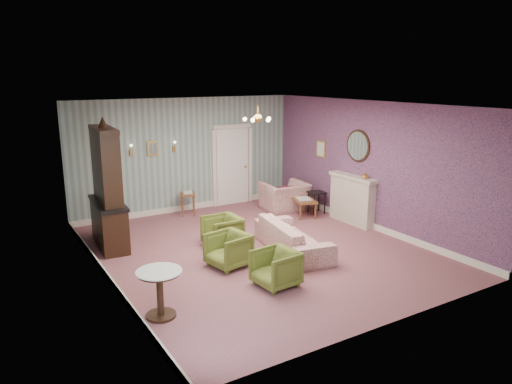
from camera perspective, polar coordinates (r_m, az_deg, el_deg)
floor at (r=9.79m, az=0.21°, el=-6.89°), size 7.00×7.00×0.00m
ceiling at (r=9.18m, az=0.23°, el=10.30°), size 7.00×7.00×0.00m
wall_back at (r=12.45m, az=-8.23°, el=4.36°), size 6.00×0.00×6.00m
wall_front at (r=6.75m, az=15.95°, el=-4.06°), size 6.00×0.00×6.00m
wall_left at (r=8.27m, az=-17.82°, el=-0.94°), size 0.00×7.00×7.00m
wall_right at (r=11.21m, az=13.44°, el=3.09°), size 0.00×7.00×7.00m
wall_right_floral at (r=11.20m, az=13.39°, el=3.08°), size 0.00×7.00×7.00m
door at (r=13.03m, az=-2.84°, el=3.25°), size 1.12×0.12×2.16m
olive_chair_a at (r=8.10m, az=2.35°, el=-8.83°), size 0.68×0.72×0.68m
olive_chair_b at (r=8.89m, az=-3.32°, el=-6.69°), size 0.75×0.79×0.70m
olive_chair_c at (r=9.88m, az=-4.03°, el=-4.54°), size 0.66×0.70×0.71m
sofa_chintz at (r=9.62m, az=4.39°, el=-4.72°), size 0.96×2.18×0.83m
wingback_chair at (r=12.52m, az=3.44°, el=0.02°), size 1.17×0.81×0.97m
dresser at (r=10.12m, az=-17.35°, el=0.85°), size 0.65×1.60×2.60m
fireplace at (r=11.58m, az=11.33°, el=-0.88°), size 0.30×1.40×1.16m
mantel_vase at (r=11.14m, az=12.79°, el=1.92°), size 0.15×0.15×0.15m
oval_mirror at (r=11.40m, az=12.00°, el=5.38°), size 0.04×0.76×0.84m
framed_print at (r=12.45m, az=7.74°, el=5.07°), size 0.04×0.34×0.42m
coffee_table at (r=12.11m, az=5.62°, el=-1.79°), size 0.73×0.98×0.44m
side_table_black at (r=12.31m, az=7.19°, el=-1.26°), size 0.43×0.43×0.57m
pedestal_table at (r=7.25m, az=-11.32°, el=-11.75°), size 0.69×0.69×0.73m
nesting_table at (r=12.24m, az=-8.08°, el=-1.29°), size 0.50×0.56×0.61m
gilt_mirror_back at (r=12.06m, az=-12.14°, el=5.09°), size 0.28×0.06×0.36m
sconce_left at (r=11.87m, az=-14.62°, el=4.82°), size 0.16×0.12×0.30m
sconce_right at (r=12.23m, az=-9.67°, el=5.32°), size 0.16×0.12×0.30m
chandelier at (r=9.20m, az=0.23°, el=8.63°), size 0.56×0.56×0.36m
burgundy_cushion at (r=12.38m, az=3.64°, el=-0.17°), size 0.41×0.28×0.39m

